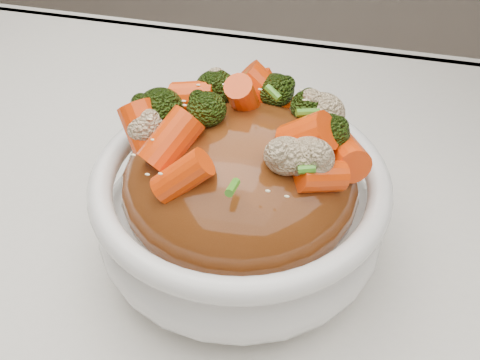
% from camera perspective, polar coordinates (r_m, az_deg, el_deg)
% --- Properties ---
extents(tablecloth, '(1.20, 0.80, 0.04)m').
position_cam_1_polar(tablecloth, '(0.49, -4.81, -9.83)').
color(tablecloth, silver).
rests_on(tablecloth, dining_table).
extents(bowl, '(0.29, 0.29, 0.09)m').
position_cam_1_polar(bowl, '(0.45, 0.00, -3.24)').
color(bowl, white).
rests_on(bowl, tablecloth).
extents(sauce_base, '(0.23, 0.23, 0.10)m').
position_cam_1_polar(sauce_base, '(0.43, 0.00, -0.31)').
color(sauce_base, '#612D10').
rests_on(sauce_base, bowl).
extents(carrots, '(0.23, 0.23, 0.05)m').
position_cam_1_polar(carrots, '(0.39, 0.00, 6.87)').
color(carrots, '#F54308').
rests_on(carrots, sauce_base).
extents(broccoli, '(0.23, 0.23, 0.05)m').
position_cam_1_polar(broccoli, '(0.39, 0.00, 6.74)').
color(broccoli, black).
rests_on(broccoli, sauce_base).
extents(cauliflower, '(0.23, 0.23, 0.04)m').
position_cam_1_polar(cauliflower, '(0.39, 0.00, 6.49)').
color(cauliflower, beige).
rests_on(cauliflower, sauce_base).
extents(scallions, '(0.17, 0.17, 0.02)m').
position_cam_1_polar(scallions, '(0.39, 0.00, 7.00)').
color(scallions, '#428B20').
rests_on(scallions, sauce_base).
extents(sesame_seeds, '(0.21, 0.21, 0.01)m').
position_cam_1_polar(sesame_seeds, '(0.39, 0.00, 7.00)').
color(sesame_seeds, '#F5E8AE').
rests_on(sesame_seeds, sauce_base).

